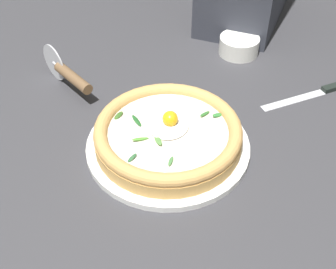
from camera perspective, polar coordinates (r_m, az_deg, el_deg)
The scene contains 6 objects.
ground_plane at distance 0.77m, azimuth -3.14°, elevation -2.98°, with size 2.40×2.40×0.03m, color #38383B.
pizza_plate at distance 0.76m, azimuth -0.00°, elevation -1.45°, with size 0.29×0.29×0.01m, color white.
pizza at distance 0.74m, azimuth 0.00°, elevation 0.13°, with size 0.26×0.26×0.06m.
side_bowl at distance 1.02m, azimuth 9.42°, elevation 11.60°, with size 0.09×0.09×0.04m, color white.
pizza_cutter at distance 0.90m, azimuth -13.21°, elevation 7.92°, with size 0.11×0.15×0.08m.
table_knife at distance 0.95m, azimuth 20.31°, elevation 5.60°, with size 0.16×0.20×0.01m.
Camera 1 is at (-0.52, -0.17, 0.53)m, focal length 45.83 mm.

